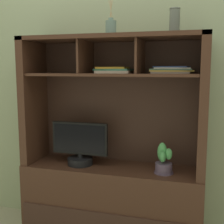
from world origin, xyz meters
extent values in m
cube|color=#9AA881|center=(0.00, 0.23, 1.40)|extent=(6.00, 0.02, 2.80)
cube|color=#42261A|center=(0.00, 0.00, 0.29)|extent=(1.37, 0.41, 0.59)
cube|color=#42261A|center=(-0.65, 0.00, 1.08)|extent=(0.06, 0.38, 0.98)
cube|color=#42261A|center=(0.65, 0.00, 1.08)|extent=(0.06, 0.38, 0.98)
cube|color=#38221B|center=(0.00, 0.18, 1.06)|extent=(1.31, 0.02, 0.95)
cube|color=#42261A|center=(0.00, 0.00, 1.55)|extent=(1.37, 0.38, 0.03)
cube|color=#42261A|center=(0.00, 0.00, 1.29)|extent=(1.25, 0.34, 0.02)
cube|color=#42261A|center=(-0.21, 0.00, 1.42)|extent=(0.02, 0.32, 0.24)
cube|color=#42261A|center=(0.21, 0.00, 1.42)|extent=(0.02, 0.32, 0.24)
cylinder|color=black|center=(-0.25, -0.03, 0.62)|extent=(0.19, 0.19, 0.05)
cylinder|color=black|center=(-0.25, -0.03, 0.66)|extent=(0.04, 0.04, 0.03)
cube|color=black|center=(-0.25, -0.03, 0.80)|extent=(0.44, 0.03, 0.25)
cube|color=black|center=(-0.25, -0.05, 0.80)|extent=(0.41, 0.00, 0.22)
cylinder|color=#56455B|center=(0.40, -0.05, 0.63)|extent=(0.12, 0.12, 0.07)
cylinder|color=#56455B|center=(0.40, -0.05, 0.59)|extent=(0.14, 0.14, 0.01)
ellipsoid|color=#4B9D54|center=(0.43, -0.05, 0.73)|extent=(0.05, 0.04, 0.08)
ellipsoid|color=#4B9D54|center=(0.38, -0.03, 0.74)|extent=(0.07, 0.05, 0.14)
ellipsoid|color=#4B9D54|center=(0.39, -0.07, 0.72)|extent=(0.05, 0.06, 0.08)
cube|color=gray|center=(0.42, 0.05, 1.30)|extent=(0.28, 0.26, 0.01)
cube|color=gold|center=(0.42, 0.05, 1.32)|extent=(0.32, 0.23, 0.01)
cube|color=#527060|center=(0.42, 0.05, 1.33)|extent=(0.30, 0.22, 0.01)
cube|color=beige|center=(0.43, 0.05, 1.34)|extent=(0.26, 0.22, 0.01)
cube|color=navy|center=(0.43, 0.04, 1.34)|extent=(0.25, 0.21, 0.01)
cube|color=beige|center=(0.01, 0.02, 1.31)|extent=(0.26, 0.21, 0.02)
cube|color=#3E806B|center=(0.01, 0.02, 1.32)|extent=(0.29, 0.19, 0.01)
cube|color=gold|center=(0.00, 0.02, 1.34)|extent=(0.22, 0.17, 0.01)
cylinder|color=slate|center=(0.00, -0.03, 1.62)|extent=(0.08, 0.08, 0.10)
cylinder|color=slate|center=(0.00, -0.03, 1.68)|extent=(0.03, 0.03, 0.02)
cylinder|color=tan|center=(0.00, -0.03, 1.74)|extent=(0.00, 0.03, 0.15)
cylinder|color=tan|center=(0.00, -0.02, 1.74)|extent=(0.02, 0.01, 0.15)
cylinder|color=tan|center=(0.00, -0.03, 1.74)|extent=(0.02, 0.03, 0.15)
cylinder|color=tan|center=(0.00, -0.03, 1.74)|extent=(0.02, 0.03, 0.15)
cylinder|color=tan|center=(0.00, -0.03, 1.74)|extent=(0.03, 0.01, 0.15)
cylinder|color=#5B6158|center=(0.44, -0.02, 1.65)|extent=(0.07, 0.07, 0.16)
torus|color=#5B6158|center=(0.44, -0.02, 1.73)|extent=(0.07, 0.07, 0.01)
camera|label=1|loc=(0.61, -2.14, 1.33)|focal=48.24mm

